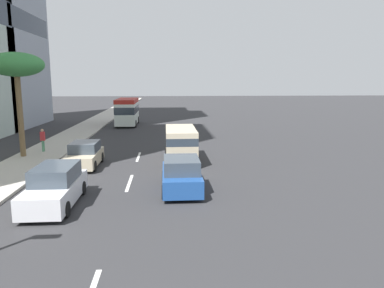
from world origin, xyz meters
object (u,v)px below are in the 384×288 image
pedestrian_mid_block (43,139)px  car_second (85,155)px  car_lead (181,175)px  car_third (55,187)px  palm_tree (16,66)px  minibus_fourth (127,111)px  van_fifth (181,142)px

pedestrian_mid_block → car_second: bearing=128.4°
car_lead → car_third: (-1.71, 5.46, 0.02)m
car_lead → pedestrian_mid_block: size_ratio=2.54×
pedestrian_mid_block → palm_tree: (-1.68, 0.82, 5.16)m
car_third → pedestrian_mid_block: 12.51m
minibus_fourth → van_fifth: minibus_fourth is taller
car_second → van_fifth: van_fifth is taller
car_lead → pedestrian_mid_block: pedestrian_mid_block is taller
van_fifth → pedestrian_mid_block: (3.41, 10.00, -0.20)m
pedestrian_mid_block → palm_tree: bearing=61.1°
car_lead → car_second: 7.98m
car_second → pedestrian_mid_block: size_ratio=2.44×
van_fifth → palm_tree: palm_tree is taller
car_lead → pedestrian_mid_block: bearing=44.1°
minibus_fourth → van_fifth: 21.36m
minibus_fourth → palm_tree: (-18.89, 5.27, 4.49)m
car_second → minibus_fourth: (21.75, -0.47, 1.02)m
minibus_fourth → palm_tree: 20.12m
car_third → minibus_fourth: size_ratio=0.67×
van_fifth → minibus_fourth: bearing=15.1°
car_second → car_third: size_ratio=0.87×
palm_tree → minibus_fourth: bearing=-15.6°
car_third → van_fifth: van_fifth is taller
car_third → minibus_fourth: 28.98m
minibus_fourth → van_fifth: (-20.62, -5.55, -0.48)m
minibus_fourth → car_third: bearing=-0.3°
car_third → van_fifth: (8.35, -5.72, 0.47)m
car_second → minibus_fourth: size_ratio=0.58×
car_second → minibus_fourth: bearing=178.8°
van_fifth → car_second: bearing=100.6°
minibus_fourth → palm_tree: palm_tree is taller
van_fifth → pedestrian_mid_block: bearing=71.2°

